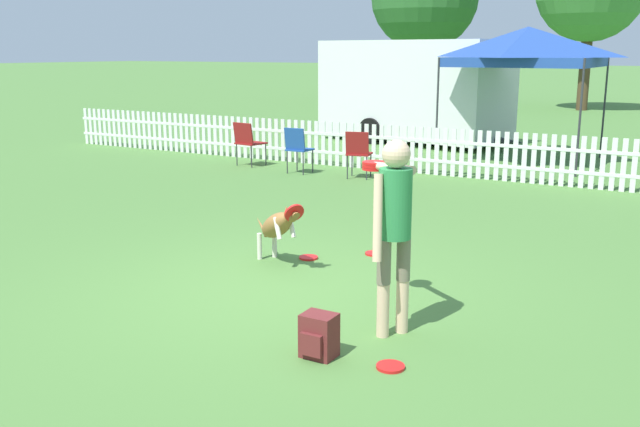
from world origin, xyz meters
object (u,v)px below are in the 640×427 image
at_px(handler_person, 393,213).
at_px(frisbee_midfield, 390,367).
at_px(frisbee_near_handler, 309,258).
at_px(equipment_trailer, 414,89).
at_px(folding_chair_green_right, 298,146).
at_px(folding_chair_center, 358,150).
at_px(folding_chair_blue_left, 248,140).
at_px(frisbee_near_dog, 374,253).
at_px(leaping_dog, 278,225).
at_px(canopy_tent_secondary, 527,47).
at_px(backpack_on_grass, 319,336).

xyz_separation_m(handler_person, frisbee_midfield, (0.30, -0.66, -1.06)).
height_order(frisbee_near_handler, equipment_trailer, equipment_trailer).
bearing_deg(folding_chair_green_right, folding_chair_center, -176.44).
bearing_deg(equipment_trailer, folding_chair_green_right, -77.91).
relative_size(frisbee_near_handler, frisbee_midfield, 1.00).
bearing_deg(folding_chair_blue_left, frisbee_near_dog, 146.69).
bearing_deg(leaping_dog, frisbee_near_dog, 172.56).
bearing_deg(canopy_tent_secondary, frisbee_near_dog, -87.22).
distance_m(frisbee_midfield, folding_chair_green_right, 9.04).
xyz_separation_m(folding_chair_green_right, equipment_trailer, (0.03, 5.82, 0.85)).
bearing_deg(handler_person, backpack_on_grass, -169.19).
bearing_deg(canopy_tent_secondary, folding_chair_center, -119.60).
distance_m(frisbee_near_handler, folding_chair_blue_left, 7.10).
bearing_deg(folding_chair_blue_left, frisbee_near_handler, 140.12).
relative_size(frisbee_near_handler, equipment_trailer, 0.04).
height_order(canopy_tent_secondary, equipment_trailer, canopy_tent_secondary).
relative_size(backpack_on_grass, folding_chair_blue_left, 0.39).
bearing_deg(folding_chair_center, frisbee_midfield, 104.80).
relative_size(handler_person, equipment_trailer, 0.29).
height_order(folding_chair_center, equipment_trailer, equipment_trailer).
bearing_deg(frisbee_near_dog, folding_chair_center, 119.12).
bearing_deg(frisbee_near_dog, frisbee_near_handler, -137.68).
bearing_deg(folding_chair_center, leaping_dog, 94.00).
bearing_deg(backpack_on_grass, frisbee_midfield, 9.02).
bearing_deg(backpack_on_grass, canopy_tent_secondary, 96.59).
relative_size(folding_chair_center, equipment_trailer, 0.16).
relative_size(frisbee_midfield, folding_chair_blue_left, 0.24).
xyz_separation_m(leaping_dog, equipment_trailer, (-3.06, 11.24, 0.93)).
relative_size(frisbee_midfield, equipment_trailer, 0.04).
height_order(frisbee_midfield, equipment_trailer, equipment_trailer).
height_order(frisbee_near_dog, folding_chair_center, folding_chair_center).
bearing_deg(backpack_on_grass, equipment_trailer, 109.67).
bearing_deg(leaping_dog, backpack_on_grass, 72.10).
bearing_deg(leaping_dog, frisbee_near_handler, -171.01).
relative_size(folding_chair_blue_left, canopy_tent_secondary, 0.32).
bearing_deg(folding_chair_blue_left, folding_chair_center, -175.58).
height_order(frisbee_near_handler, frisbee_near_dog, same).
bearing_deg(equipment_trailer, folding_chair_center, -65.00).
bearing_deg(backpack_on_grass, folding_chair_green_right, 122.78).
distance_m(leaping_dog, backpack_on_grass, 2.57).
height_order(handler_person, folding_chair_blue_left, handler_person).
distance_m(frisbee_near_dog, backpack_on_grass, 3.03).
xyz_separation_m(folding_chair_blue_left, canopy_tent_secondary, (4.87, 3.55, 1.93)).
bearing_deg(folding_chair_center, frisbee_near_dog, 105.25).
height_order(frisbee_near_handler, backpack_on_grass, backpack_on_grass).
relative_size(frisbee_near_dog, folding_chair_green_right, 0.24).
height_order(folding_chair_center, canopy_tent_secondary, canopy_tent_secondary).
xyz_separation_m(frisbee_near_handler, backpack_on_grass, (1.49, -2.34, 0.17)).
bearing_deg(folding_chair_center, equipment_trailer, -91.26).
height_order(leaping_dog, equipment_trailer, equipment_trailer).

